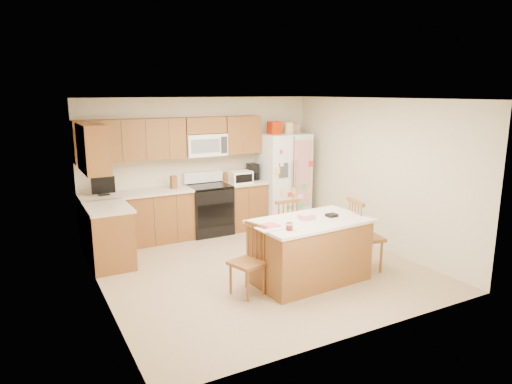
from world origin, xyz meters
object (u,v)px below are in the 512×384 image
windsor_chair_left (248,262)px  windsor_chair_right (364,237)px  stove (209,208)px  refrigerator (283,178)px  island (310,250)px  windsor_chair_back (282,232)px

windsor_chair_left → windsor_chair_right: size_ratio=0.87×
stove → refrigerator: size_ratio=0.55×
stove → island: bearing=-81.9°
stove → refrigerator: 1.63m
windsor_chair_left → windsor_chair_right: (1.88, -0.06, 0.07)m
refrigerator → windsor_chair_right: 2.73m
refrigerator → windsor_chair_right: bearing=-95.3°
refrigerator → windsor_chair_right: refrigerator is taller
island → windsor_chair_left: island is taller
island → windsor_chair_back: 0.79m
windsor_chair_left → windsor_chair_right: 1.88m
island → windsor_chair_right: 0.93m
island → windsor_chair_back: (0.04, 0.79, 0.04)m
island → windsor_chair_left: bearing=178.9°
windsor_chair_back → windsor_chair_left: bearing=-142.0°
refrigerator → windsor_chair_right: (-0.25, -2.69, -0.41)m
refrigerator → windsor_chair_back: refrigerator is taller
island → windsor_chair_left: size_ratio=1.84×
refrigerator → windsor_chair_left: (-2.13, -2.63, -0.48)m
stove → windsor_chair_back: stove is taller
stove → refrigerator: refrigerator is taller
stove → windsor_chair_left: bearing=-101.7°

